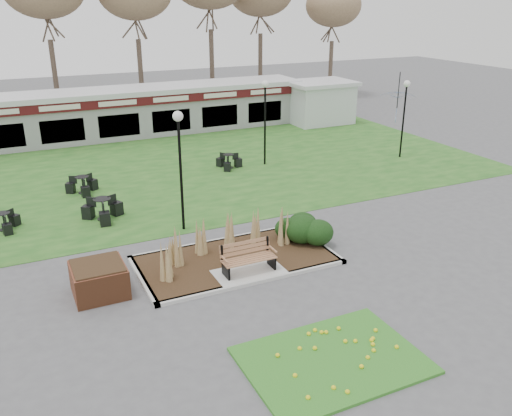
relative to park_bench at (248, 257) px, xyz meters
name	(u,v)px	position (x,y,z in m)	size (l,w,h in m)	color
ground	(251,277)	(0.00, -0.25, -0.59)	(100.00, 100.00, 0.00)	#515154
lawn	(149,172)	(0.00, 11.75, -0.58)	(34.00, 16.00, 0.02)	#1E571B
flower_bed	(333,359)	(0.00, -4.85, -0.52)	(4.20, 3.00, 0.16)	#277220
planting_bed	(269,242)	(1.27, 1.10, -0.22)	(6.75, 3.40, 1.27)	#2D2212
park_bench	(248,257)	(0.00, 0.00, 0.00)	(1.70, 0.66, 0.93)	#9E6C47
brick_planter	(99,279)	(-4.40, 0.75, -0.11)	(1.50, 1.50, 0.95)	brown
food_pavilion	(113,113)	(0.00, 19.71, 0.89)	(24.60, 3.40, 2.90)	#97979A
service_hut	(320,102)	(13.50, 17.75, 0.86)	(4.40, 3.40, 2.83)	silver
lamp_post_mid_left	(179,145)	(-0.71, 4.20, 2.65)	(0.37, 0.37, 4.44)	black
lamp_post_mid_right	(265,104)	(5.73, 10.41, 2.54)	(0.36, 0.36, 4.29)	black
lamp_post_far_right	(405,102)	(12.93, 8.50, 2.40)	(0.34, 0.34, 4.10)	black
bistro_set_a	(4,224)	(-6.75, 6.96, -0.34)	(1.25, 1.20, 0.68)	black
bistro_set_b	(103,212)	(-3.23, 6.43, -0.28)	(1.61, 1.47, 0.86)	black
bistro_set_c	(83,187)	(-3.46, 9.89, -0.31)	(1.43, 1.28, 0.76)	black
bistro_set_d	(229,163)	(3.78, 10.59, -0.33)	(1.17, 1.35, 0.72)	black
patio_umbrella	(397,107)	(16.00, 12.75, 1.16)	(2.91, 2.93, 2.76)	black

